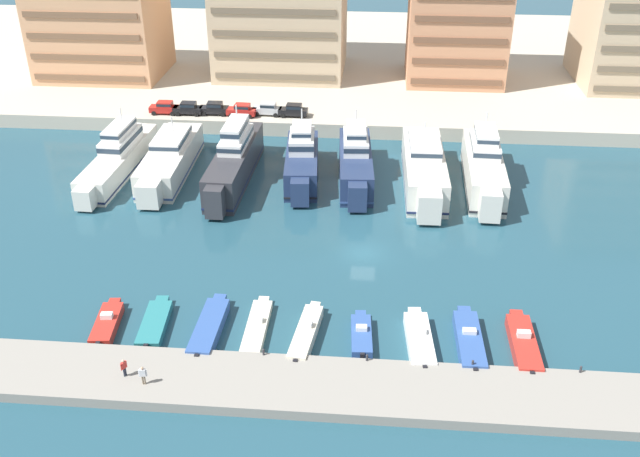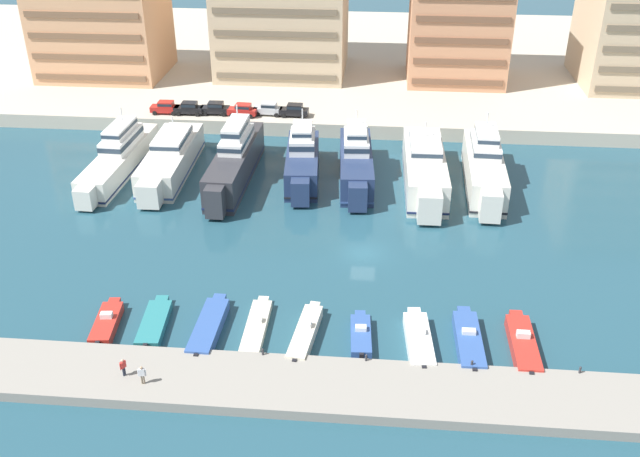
{
  "view_description": "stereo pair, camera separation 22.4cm",
  "coord_description": "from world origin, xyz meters",
  "px_view_note": "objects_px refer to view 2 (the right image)",
  "views": [
    {
      "loc": [
        0.83,
        -62.21,
        37.79
      ],
      "look_at": [
        -4.47,
        0.24,
        2.5
      ],
      "focal_mm": 40.0,
      "sensor_mm": 36.0,
      "label": 1
    },
    {
      "loc": [
        1.05,
        -62.19,
        37.79
      ],
      "look_at": [
        -4.47,
        0.24,
        2.5
      ],
      "focal_mm": 40.0,
      "sensor_mm": 36.0,
      "label": 2
    }
  ],
  "objects_px": {
    "yacht_navy_center_left": "(302,160)",
    "car_black_center_right": "(294,110)",
    "yacht_ivory_center_right": "(425,168)",
    "car_red_far_left": "(165,107)",
    "motorboat_blue_mid_left": "(209,327)",
    "motorboat_red_far_right": "(523,344)",
    "motorboat_cream_center_left": "(256,327)",
    "yacht_ivory_left": "(170,159)",
    "motorboat_red_far_left": "(107,323)",
    "car_black_mid_left": "(215,108)",
    "yacht_navy_center": "(356,161)",
    "pedestrian_near_edge": "(142,374)",
    "car_black_left": "(189,108)",
    "yacht_ivory_mid_right": "(484,167)",
    "motorboat_cream_center": "(305,334)",
    "pedestrian_mid_deck": "(123,366)",
    "car_silver_center": "(269,108)",
    "motorboat_blue_center_right": "(361,335)",
    "car_red_center_left": "(243,110)",
    "yacht_charcoal_mid_left": "(235,161)",
    "motorboat_teal_left": "(154,323)",
    "motorboat_white_mid_right": "(419,340)",
    "motorboat_blue_right": "(468,341)",
    "yacht_ivory_far_left": "(119,156)"
  },
  "relations": [
    {
      "from": "motorboat_red_far_left",
      "to": "car_black_mid_left",
      "type": "bearing_deg",
      "value": 90.84
    },
    {
      "from": "motorboat_blue_mid_left",
      "to": "motorboat_red_far_right",
      "type": "xyz_separation_m",
      "value": [
        26.4,
        -0.01,
        0.01
      ]
    },
    {
      "from": "yacht_navy_center_left",
      "to": "motorboat_blue_mid_left",
      "type": "xyz_separation_m",
      "value": [
        -4.59,
        -31.62,
        -1.82
      ]
    },
    {
      "from": "yacht_ivory_left",
      "to": "car_silver_center",
      "type": "distance_m",
      "value": 19.06
    },
    {
      "from": "yacht_ivory_center_right",
      "to": "motorboat_cream_center",
      "type": "height_order",
      "value": "yacht_ivory_center_right"
    },
    {
      "from": "motorboat_teal_left",
      "to": "yacht_ivory_far_left",
      "type": "bearing_deg",
      "value": 113.54
    },
    {
      "from": "motorboat_teal_left",
      "to": "motorboat_white_mid_right",
      "type": "distance_m",
      "value": 22.73
    },
    {
      "from": "yacht_navy_center",
      "to": "motorboat_blue_mid_left",
      "type": "xyz_separation_m",
      "value": [
        -11.16,
        -31.87,
        -1.82
      ]
    },
    {
      "from": "car_silver_center",
      "to": "yacht_ivory_far_left",
      "type": "bearing_deg",
      "value": -135.07
    },
    {
      "from": "motorboat_blue_mid_left",
      "to": "motorboat_cream_center_left",
      "type": "relative_size",
      "value": 1.03
    },
    {
      "from": "motorboat_red_far_left",
      "to": "car_red_far_left",
      "type": "bearing_deg",
      "value": 99.48
    },
    {
      "from": "yacht_ivory_center_right",
      "to": "car_red_far_left",
      "type": "xyz_separation_m",
      "value": [
        -36.28,
        16.23,
        0.77
      ]
    },
    {
      "from": "yacht_ivory_left",
      "to": "car_black_mid_left",
      "type": "height_order",
      "value": "yacht_ivory_left"
    },
    {
      "from": "yacht_ivory_left",
      "to": "motorboat_red_far_left",
      "type": "relative_size",
      "value": 3.08
    },
    {
      "from": "car_silver_center",
      "to": "pedestrian_mid_deck",
      "type": "relative_size",
      "value": 2.67
    },
    {
      "from": "motorboat_blue_mid_left",
      "to": "car_silver_center",
      "type": "distance_m",
      "value": 47.94
    },
    {
      "from": "car_red_far_left",
      "to": "motorboat_white_mid_right",
      "type": "bearing_deg",
      "value": -53.75
    },
    {
      "from": "car_red_far_left",
      "to": "pedestrian_near_edge",
      "type": "height_order",
      "value": "car_red_far_left"
    },
    {
      "from": "yacht_charcoal_mid_left",
      "to": "yacht_ivory_center_right",
      "type": "distance_m",
      "value": 22.96
    },
    {
      "from": "motorboat_cream_center_left",
      "to": "car_black_mid_left",
      "type": "height_order",
      "value": "car_black_mid_left"
    },
    {
      "from": "motorboat_white_mid_right",
      "to": "car_red_center_left",
      "type": "relative_size",
      "value": 1.94
    },
    {
      "from": "car_black_mid_left",
      "to": "pedestrian_mid_deck",
      "type": "bearing_deg",
      "value": -85.11
    },
    {
      "from": "yacht_navy_center_left",
      "to": "yacht_ivory_left",
      "type": "bearing_deg",
      "value": -179.81
    },
    {
      "from": "yacht_charcoal_mid_left",
      "to": "car_black_left",
      "type": "distance_m",
      "value": 19.54
    },
    {
      "from": "yacht_navy_center",
      "to": "motorboat_teal_left",
      "type": "relative_size",
      "value": 2.52
    },
    {
      "from": "yacht_ivory_center_right",
      "to": "yacht_ivory_mid_right",
      "type": "bearing_deg",
      "value": 3.12
    },
    {
      "from": "motorboat_blue_center_right",
      "to": "car_red_center_left",
      "type": "relative_size",
      "value": 1.49
    },
    {
      "from": "motorboat_cream_center_left",
      "to": "car_black_left",
      "type": "distance_m",
      "value": 49.72
    },
    {
      "from": "yacht_ivory_center_right",
      "to": "car_black_left",
      "type": "relative_size",
      "value": 5.12
    },
    {
      "from": "yacht_navy_center",
      "to": "car_red_far_left",
      "type": "xyz_separation_m",
      "value": [
        -28.0,
        15.24,
        0.62
      ]
    },
    {
      "from": "yacht_navy_center_left",
      "to": "car_black_center_right",
      "type": "distance_m",
      "value": 16.21
    },
    {
      "from": "car_red_far_left",
      "to": "car_black_center_right",
      "type": "bearing_deg",
      "value": 1.36
    },
    {
      "from": "yacht_ivory_left",
      "to": "motorboat_cream_center",
      "type": "relative_size",
      "value": 2.46
    },
    {
      "from": "yacht_charcoal_mid_left",
      "to": "car_red_center_left",
      "type": "relative_size",
      "value": 5.11
    },
    {
      "from": "yacht_navy_center",
      "to": "car_black_mid_left",
      "type": "distance_m",
      "value": 25.98
    },
    {
      "from": "motorboat_cream_center_left",
      "to": "car_black_mid_left",
      "type": "distance_m",
      "value": 48.83
    },
    {
      "from": "motorboat_blue_mid_left",
      "to": "motorboat_red_far_right",
      "type": "distance_m",
      "value": 26.4
    },
    {
      "from": "motorboat_cream_center_left",
      "to": "car_red_far_left",
      "type": "xyz_separation_m",
      "value": [
        -20.84,
        46.52,
        2.6
      ]
    },
    {
      "from": "motorboat_blue_mid_left",
      "to": "motorboat_cream_center_left",
      "type": "xyz_separation_m",
      "value": [
        4.0,
        0.59,
        -0.17
      ]
    },
    {
      "from": "motorboat_blue_center_right",
      "to": "car_red_far_left",
      "type": "xyz_separation_m",
      "value": [
        -29.84,
        46.95,
        2.53
      ]
    },
    {
      "from": "motorboat_cream_center_left",
      "to": "yacht_navy_center",
      "type": "bearing_deg",
      "value": 77.11
    },
    {
      "from": "motorboat_white_mid_right",
      "to": "car_black_left",
      "type": "xyz_separation_m",
      "value": [
        -31.24,
        47.26,
        2.45
      ]
    },
    {
      "from": "yacht_ivory_center_right",
      "to": "motorboat_red_far_left",
      "type": "relative_size",
      "value": 3.18
    },
    {
      "from": "yacht_charcoal_mid_left",
      "to": "motorboat_red_far_left",
      "type": "height_order",
      "value": "yacht_charcoal_mid_left"
    },
    {
      "from": "yacht_navy_center",
      "to": "pedestrian_near_edge",
      "type": "height_order",
      "value": "yacht_navy_center"
    },
    {
      "from": "car_red_far_left",
      "to": "car_black_mid_left",
      "type": "height_order",
      "value": "same"
    },
    {
      "from": "yacht_ivory_far_left",
      "to": "yacht_navy_center",
      "type": "xyz_separation_m",
      "value": [
        29.6,
        0.4,
        0.3
      ]
    },
    {
      "from": "motorboat_blue_center_right",
      "to": "car_silver_center",
      "type": "bearing_deg",
      "value": 107.51
    },
    {
      "from": "motorboat_red_far_right",
      "to": "car_red_far_left",
      "type": "distance_m",
      "value": 64.0
    },
    {
      "from": "motorboat_cream_center_left",
      "to": "motorboat_blue_right",
      "type": "height_order",
      "value": "motorboat_blue_right"
    }
  ]
}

